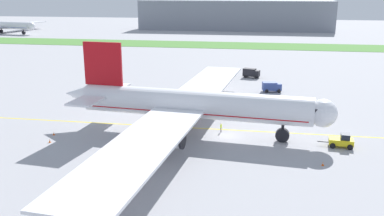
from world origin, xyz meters
TOP-DOWN VIEW (x-y plane):
  - ground_plane at (0.00, 0.00)m, footprint 600.00×600.00m
  - apron_taxi_line at (0.00, 3.24)m, footprint 280.00×0.36m
  - grass_median_strip at (0.00, 122.69)m, footprint 320.00×24.00m
  - airliner_foreground at (-6.43, 0.11)m, footprint 48.89×78.07m
  - pushback_tug at (19.02, -2.34)m, footprint 5.67×2.83m
  - ground_crew_wingwalker_port at (-1.07, 1.74)m, footprint 0.26×0.58m
  - traffic_cone_near_nose at (15.04, -10.66)m, footprint 0.36×0.36m
  - traffic_cone_port_wing at (-28.84, -8.27)m, footprint 0.36×0.36m
  - traffic_cone_starboard_wing at (-29.96, -4.65)m, footprint 0.36×0.36m
  - service_truck_baggage_loader at (8.37, 34.42)m, footprint 4.91×3.03m
  - service_truck_fuel_bowser at (2.82, 51.22)m, footprint 5.06×3.34m
  - parked_airliner_far_left at (-142.80, 153.87)m, footprint 45.79×74.08m
  - terminal_building at (-11.98, 197.86)m, footprint 118.65×20.00m

SIDE VIEW (x-z plane):
  - ground_plane at x=0.00m, z-range 0.00..0.00m
  - apron_taxi_line at x=0.00m, z-range 0.00..0.01m
  - grass_median_strip at x=0.00m, z-range 0.00..0.10m
  - traffic_cone_near_nose at x=15.04m, z-range -0.01..0.57m
  - traffic_cone_port_wing at x=-28.84m, z-range -0.01..0.57m
  - traffic_cone_starboard_wing at x=-29.96m, z-range -0.01..0.57m
  - ground_crew_wingwalker_port at x=-1.07m, z-range 0.18..1.82m
  - pushback_tug at x=19.02m, z-range -0.10..2.17m
  - service_truck_baggage_loader at x=8.37m, z-range 0.14..2.61m
  - service_truck_fuel_bowser at x=2.82m, z-range 0.13..2.78m
  - parked_airliner_far_left at x=-142.80m, z-range -2.23..11.66m
  - airliner_foreground at x=-6.43m, z-range -2.52..13.18m
  - terminal_building at x=-11.98m, z-range 0.00..18.00m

